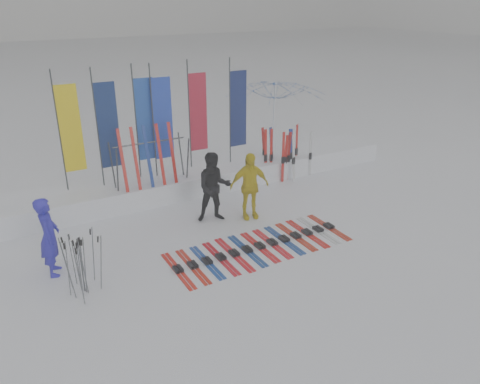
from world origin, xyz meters
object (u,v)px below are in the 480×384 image
person_blue (49,237)px  ski_rack (150,156)px  person_black (214,187)px  person_yellow (249,186)px  tent_canopy (275,123)px  ski_row (260,246)px

person_blue → ski_rack: (3.08, 2.45, 0.52)m
person_black → person_yellow: (0.87, -0.30, -0.03)m
person_blue → person_yellow: person_yellow is taller
tent_canopy → ski_row: size_ratio=0.77×
ski_row → person_black: bearing=97.8°
person_yellow → person_blue: bearing=-164.5°
person_black → tent_canopy: bearing=55.0°
person_black → ski_row: person_black is taller
person_black → tent_canopy: tent_canopy is taller
person_blue → person_yellow: (4.97, 0.30, 0.02)m
person_blue → person_black: size_ratio=0.94×
person_yellow → ski_row: 1.86m
person_blue → ski_rack: bearing=-39.7°
tent_canopy → ski_rack: tent_canopy is taller
tent_canopy → ski_row: (-3.42, -4.59, -1.46)m
tent_canopy → person_blue: bearing=-156.6°
person_yellow → ski_rack: (-1.89, 2.14, 0.49)m
tent_canopy → ski_rack: 4.79m
person_black → person_blue: bearing=-153.4°
person_yellow → tent_canopy: tent_canopy is taller
person_blue → person_black: person_black is taller
person_black → person_yellow: size_ratio=1.03×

